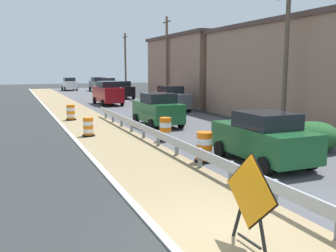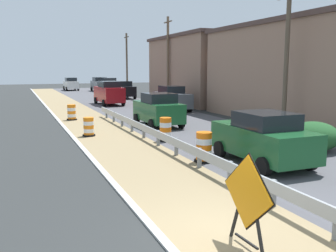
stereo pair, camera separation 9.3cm
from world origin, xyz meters
TOP-DOWN VIEW (x-y plane):
  - ground_plane at (0.00, 0.00)m, footprint 160.00×160.00m
  - median_dirt_strip at (0.48, 0.00)m, footprint 3.35×120.00m
  - curb_near_edge at (-1.30, 0.00)m, footprint 0.20×120.00m
  - warning_sign_diamond at (0.11, -0.45)m, footprint 0.11×1.56m
  - traffic_barrel_nearest at (2.51, 5.79)m, footprint 0.73×0.73m
  - traffic_barrel_close at (2.69, 10.03)m, footprint 0.70×0.70m
  - traffic_barrel_mid at (-0.47, 12.76)m, footprint 0.65×0.65m
  - traffic_barrel_far at (-0.41, 19.19)m, footprint 0.69×0.69m
  - car_lead_near_lane at (4.46, 28.66)m, footprint 2.18×4.77m
  - car_trailing_near_lane at (7.87, 35.45)m, footprint 1.94×4.25m
  - car_lead_far_lane at (4.41, 53.59)m, footprint 2.06×4.15m
  - car_mid_far_lane at (8.02, 21.65)m, footprint 1.98×4.47m
  - car_trailing_far_lane at (4.06, 14.54)m, footprint 2.11×4.10m
  - car_distant_a at (7.94, 43.02)m, footprint 2.15×4.23m
  - car_distant_b at (4.37, 4.74)m, footprint 2.17×4.29m
  - car_distant_c at (8.16, 49.66)m, footprint 2.25×4.51m
  - roadside_shop_near at (13.86, 12.78)m, footprint 7.07×15.45m
  - roadside_shop_far at (14.54, 27.29)m, footprint 8.80×12.95m
  - utility_pole_near at (9.49, 9.74)m, footprint 0.24×1.80m
  - utility_pole_mid at (10.09, 27.50)m, footprint 0.24×1.80m
  - utility_pole_far at (9.98, 41.28)m, footprint 0.24×1.80m
  - bush_roadside at (7.70, 5.67)m, footprint 2.12×2.12m

SIDE VIEW (x-z plane):
  - ground_plane at x=0.00m, z-range 0.00..0.00m
  - median_dirt_strip at x=0.48m, z-range 0.00..0.01m
  - curb_near_edge at x=-1.30m, z-range -0.05..0.06m
  - traffic_barrel_mid at x=-0.47m, z-range -0.05..0.92m
  - traffic_barrel_far at x=-0.41m, z-range -0.05..1.00m
  - traffic_barrel_nearest at x=2.51m, z-range -0.05..1.07m
  - traffic_barrel_close at x=2.69m, z-range -0.05..1.09m
  - bush_roadside at x=7.70m, z-range 0.00..1.24m
  - car_distant_b at x=4.37m, z-range 0.00..1.92m
  - car_trailing_near_lane at x=7.87m, z-range 0.00..1.99m
  - car_trailing_far_lane at x=4.06m, z-range 0.00..2.00m
  - car_lead_far_lane at x=4.41m, z-range 0.00..2.00m
  - car_mid_far_lane at x=8.02m, z-range 0.00..2.04m
  - warning_sign_diamond at x=0.11m, z-range 0.09..2.00m
  - car_distant_c at x=8.16m, z-range 0.00..2.12m
  - car_distant_a at x=7.94m, z-range 0.00..2.18m
  - car_lead_near_lane at x=4.46m, z-range 0.00..2.24m
  - roadside_shop_near at x=13.86m, z-range 0.01..6.46m
  - roadside_shop_far at x=14.54m, z-range 0.01..6.67m
  - utility_pole_near at x=9.49m, z-range 0.16..7.79m
  - utility_pole_far at x=9.98m, z-range 0.16..8.11m
  - utility_pole_mid at x=10.09m, z-range 0.16..8.50m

